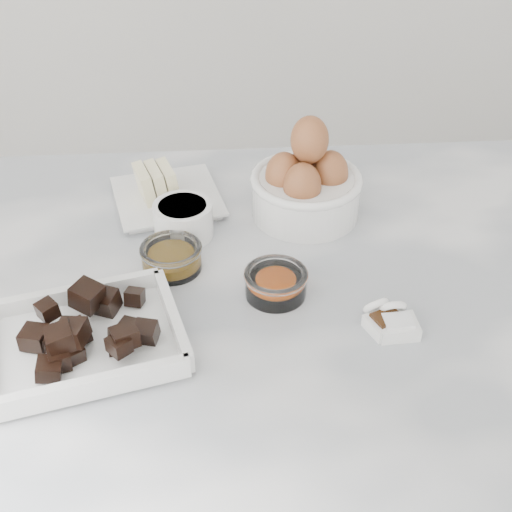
{
  "coord_description": "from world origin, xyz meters",
  "views": [
    {
      "loc": [
        -0.03,
        -0.72,
        1.54
      ],
      "look_at": [
        0.02,
        0.03,
        0.98
      ],
      "focal_mm": 50.0,
      "sensor_mm": 36.0,
      "label": 1
    }
  ],
  "objects_px": {
    "zest_bowl": "(276,282)",
    "honey_bowl": "(171,257)",
    "egg_bowl": "(306,184)",
    "vanilla_spoon": "(384,318)",
    "salt_spoon": "(396,322)",
    "butter_plate": "(165,191)",
    "chocolate_dish": "(82,335)",
    "sugar_ramekin": "(183,219)"
  },
  "relations": [
    {
      "from": "honey_bowl",
      "to": "egg_bowl",
      "type": "bearing_deg",
      "value": 31.8
    },
    {
      "from": "butter_plate",
      "to": "chocolate_dish",
      "type": "bearing_deg",
      "value": -104.97
    },
    {
      "from": "butter_plate",
      "to": "egg_bowl",
      "type": "relative_size",
      "value": 1.12
    },
    {
      "from": "vanilla_spoon",
      "to": "salt_spoon",
      "type": "distance_m",
      "value": 0.02
    },
    {
      "from": "egg_bowl",
      "to": "salt_spoon",
      "type": "xyz_separation_m",
      "value": [
        0.08,
        -0.27,
        -0.04
      ]
    },
    {
      "from": "zest_bowl",
      "to": "chocolate_dish",
      "type": "bearing_deg",
      "value": -159.34
    },
    {
      "from": "honey_bowl",
      "to": "butter_plate",
      "type": "bearing_deg",
      "value": 94.78
    },
    {
      "from": "salt_spoon",
      "to": "honey_bowl",
      "type": "bearing_deg",
      "value": 152.8
    },
    {
      "from": "chocolate_dish",
      "to": "honey_bowl",
      "type": "xyz_separation_m",
      "value": [
        0.1,
        0.15,
        -0.01
      ]
    },
    {
      "from": "chocolate_dish",
      "to": "sugar_ramekin",
      "type": "height_order",
      "value": "chocolate_dish"
    },
    {
      "from": "chocolate_dish",
      "to": "vanilla_spoon",
      "type": "xyz_separation_m",
      "value": [
        0.37,
        0.02,
        -0.01
      ]
    },
    {
      "from": "honey_bowl",
      "to": "vanilla_spoon",
      "type": "xyz_separation_m",
      "value": [
        0.26,
        -0.14,
        -0.01
      ]
    },
    {
      "from": "chocolate_dish",
      "to": "honey_bowl",
      "type": "bearing_deg",
      "value": 56.98
    },
    {
      "from": "vanilla_spoon",
      "to": "sugar_ramekin",
      "type": "bearing_deg",
      "value": 139.19
    },
    {
      "from": "egg_bowl",
      "to": "butter_plate",
      "type": "bearing_deg",
      "value": 168.03
    },
    {
      "from": "egg_bowl",
      "to": "vanilla_spoon",
      "type": "distance_m",
      "value": 0.27
    },
    {
      "from": "chocolate_dish",
      "to": "zest_bowl",
      "type": "bearing_deg",
      "value": 20.66
    },
    {
      "from": "vanilla_spoon",
      "to": "egg_bowl",
      "type": "bearing_deg",
      "value": 104.25
    },
    {
      "from": "butter_plate",
      "to": "sugar_ramekin",
      "type": "relative_size",
      "value": 2.2
    },
    {
      "from": "sugar_ramekin",
      "to": "zest_bowl",
      "type": "bearing_deg",
      "value": -49.92
    },
    {
      "from": "chocolate_dish",
      "to": "salt_spoon",
      "type": "distance_m",
      "value": 0.38
    },
    {
      "from": "chocolate_dish",
      "to": "zest_bowl",
      "type": "distance_m",
      "value": 0.25
    },
    {
      "from": "butter_plate",
      "to": "honey_bowl",
      "type": "xyz_separation_m",
      "value": [
        0.01,
        -0.17,
        -0.0
      ]
    },
    {
      "from": "butter_plate",
      "to": "vanilla_spoon",
      "type": "bearing_deg",
      "value": -47.51
    },
    {
      "from": "vanilla_spoon",
      "to": "chocolate_dish",
      "type": "bearing_deg",
      "value": -177.08
    },
    {
      "from": "vanilla_spoon",
      "to": "honey_bowl",
      "type": "bearing_deg",
      "value": 152.83
    },
    {
      "from": "chocolate_dish",
      "to": "sugar_ramekin",
      "type": "distance_m",
      "value": 0.26
    },
    {
      "from": "egg_bowl",
      "to": "zest_bowl",
      "type": "height_order",
      "value": "egg_bowl"
    },
    {
      "from": "egg_bowl",
      "to": "vanilla_spoon",
      "type": "height_order",
      "value": "egg_bowl"
    },
    {
      "from": "sugar_ramekin",
      "to": "zest_bowl",
      "type": "height_order",
      "value": "sugar_ramekin"
    },
    {
      "from": "sugar_ramekin",
      "to": "vanilla_spoon",
      "type": "xyz_separation_m",
      "value": [
        0.25,
        -0.22,
        -0.02
      ]
    },
    {
      "from": "sugar_ramekin",
      "to": "salt_spoon",
      "type": "height_order",
      "value": "sugar_ramekin"
    },
    {
      "from": "honey_bowl",
      "to": "salt_spoon",
      "type": "relative_size",
      "value": 1.39
    },
    {
      "from": "butter_plate",
      "to": "zest_bowl",
      "type": "bearing_deg",
      "value": -57.1
    },
    {
      "from": "chocolate_dish",
      "to": "butter_plate",
      "type": "xyz_separation_m",
      "value": [
        0.09,
        0.32,
        -0.0
      ]
    },
    {
      "from": "butter_plate",
      "to": "zest_bowl",
      "type": "xyz_separation_m",
      "value": [
        0.15,
        -0.23,
        -0.0
      ]
    },
    {
      "from": "egg_bowl",
      "to": "zest_bowl",
      "type": "relative_size",
      "value": 1.99
    },
    {
      "from": "sugar_ramekin",
      "to": "vanilla_spoon",
      "type": "distance_m",
      "value": 0.33
    },
    {
      "from": "sugar_ramekin",
      "to": "zest_bowl",
      "type": "xyz_separation_m",
      "value": [
        0.12,
        -0.14,
        -0.01
      ]
    },
    {
      "from": "zest_bowl",
      "to": "honey_bowl",
      "type": "bearing_deg",
      "value": 154.61
    },
    {
      "from": "egg_bowl",
      "to": "vanilla_spoon",
      "type": "relative_size",
      "value": 2.41
    },
    {
      "from": "vanilla_spoon",
      "to": "salt_spoon",
      "type": "height_order",
      "value": "same"
    }
  ]
}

